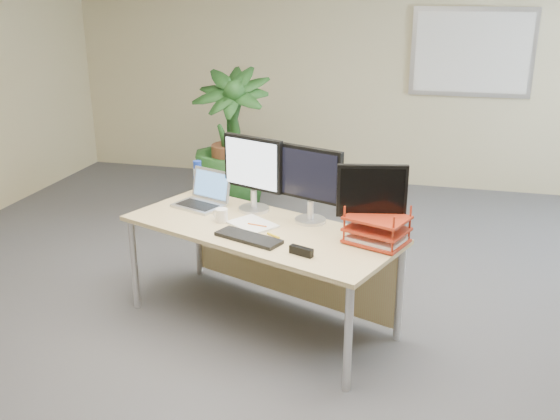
% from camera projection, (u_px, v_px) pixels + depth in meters
% --- Properties ---
extents(floor, '(8.00, 8.00, 0.00)m').
position_uv_depth(floor, '(270.00, 359.00, 3.93)').
color(floor, '#46454A').
rests_on(floor, ground).
extents(back_wall, '(7.00, 0.04, 2.70)m').
position_uv_depth(back_wall, '(361.00, 68.00, 7.13)').
color(back_wall, '#C6B88C').
rests_on(back_wall, floor).
extents(whiteboard, '(1.30, 0.04, 0.95)m').
position_uv_depth(whiteboard, '(472.00, 53.00, 6.75)').
color(whiteboard, silver).
rests_on(whiteboard, back_wall).
extents(desk, '(2.01, 1.39, 0.71)m').
position_uv_depth(desk, '(269.00, 243.00, 4.26)').
color(desk, tan).
rests_on(desk, floor).
extents(floor_plant, '(0.87, 0.87, 1.50)m').
position_uv_depth(floor_plant, '(232.00, 147.00, 6.08)').
color(floor_plant, '#163D16').
rests_on(floor_plant, floor).
extents(monitor_left, '(0.46, 0.22, 0.54)m').
position_uv_depth(monitor_left, '(253.00, 169.00, 4.35)').
color(monitor_left, silver).
rests_on(monitor_left, desk).
extents(monitor_right, '(0.45, 0.21, 0.52)m').
position_uv_depth(monitor_right, '(311.00, 180.00, 4.14)').
color(monitor_right, silver).
rests_on(monitor_right, desk).
extents(monitor_dark, '(0.43, 0.20, 0.48)m').
position_uv_depth(monitor_dark, '(372.00, 197.00, 3.86)').
color(monitor_dark, silver).
rests_on(monitor_dark, desk).
extents(laptop, '(0.43, 0.40, 0.25)m').
position_uv_depth(laptop, '(204.00, 197.00, 4.55)').
color(laptop, '#B4B4B8').
rests_on(laptop, desk).
extents(keyboard, '(0.47, 0.30, 0.02)m').
position_uv_depth(keyboard, '(249.00, 238.00, 3.93)').
color(keyboard, black).
rests_on(keyboard, desk).
extents(coffee_mug, '(0.12, 0.08, 0.09)m').
position_uv_depth(coffee_mug, '(221.00, 215.00, 4.22)').
color(coffee_mug, white).
rests_on(coffee_mug, desk).
extents(spiral_notebook, '(0.38, 0.36, 0.01)m').
position_uv_depth(spiral_notebook, '(252.00, 224.00, 4.17)').
color(spiral_notebook, white).
rests_on(spiral_notebook, desk).
extents(orange_pen, '(0.14, 0.03, 0.01)m').
position_uv_depth(orange_pen, '(257.00, 225.00, 4.13)').
color(orange_pen, orange).
rests_on(orange_pen, spiral_notebook).
extents(yellow_highlighter, '(0.10, 0.07, 0.01)m').
position_uv_depth(yellow_highlighter, '(273.00, 235.00, 3.98)').
color(yellow_highlighter, yellow).
rests_on(yellow_highlighter, desk).
extents(water_bottle, '(0.07, 0.07, 0.26)m').
position_uv_depth(water_bottle, '(198.00, 178.00, 4.78)').
color(water_bottle, white).
rests_on(water_bottle, desk).
extents(letter_tray, '(0.43, 0.38, 0.17)m').
position_uv_depth(letter_tray, '(377.00, 232.00, 3.85)').
color(letter_tray, '#A62A14').
rests_on(letter_tray, desk).
extents(stapler, '(0.16, 0.09, 0.05)m').
position_uv_depth(stapler, '(301.00, 251.00, 3.70)').
color(stapler, black).
rests_on(stapler, desk).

